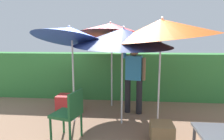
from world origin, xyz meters
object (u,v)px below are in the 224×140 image
umbrella_orange (162,29)px  cooler_box (68,103)px  umbrella_rainbow (71,34)px  crate_cardboard (162,132)px  chair_plastic (70,112)px  umbrella_navy (111,29)px  person_vendor (134,75)px  umbrella_yellow (123,37)px

umbrella_orange → cooler_box: size_ratio=4.55×
umbrella_rainbow → crate_cardboard: (1.78, -0.68, -1.71)m
umbrella_orange → chair_plastic: umbrella_orange is taller
umbrella_navy → crate_cardboard: umbrella_navy is taller
person_vendor → chair_plastic: person_vendor is taller
crate_cardboard → umbrella_yellow: bearing=138.3°
umbrella_orange → crate_cardboard: umbrella_orange is taller
person_vendor → cooler_box: person_vendor is taller
person_vendor → chair_plastic: size_ratio=2.11×
umbrella_navy → cooler_box: (-1.05, -0.44, -1.83)m
umbrella_rainbow → umbrella_orange: bearing=-1.2°
person_vendor → crate_cardboard: size_ratio=4.77×
umbrella_rainbow → chair_plastic: umbrella_rainbow is taller
umbrella_orange → person_vendor: bearing=129.6°
umbrella_rainbow → chair_plastic: 1.59m
crate_cardboard → chair_plastic: bearing=-175.3°
cooler_box → umbrella_orange: bearing=-16.5°
umbrella_navy → umbrella_yellow: bearing=-72.4°
cooler_box → umbrella_navy: bearing=22.7°
chair_plastic → cooler_box: bearing=109.9°
crate_cardboard → person_vendor: bearing=110.8°
umbrella_navy → chair_plastic: (-0.54, -1.84, -1.51)m
umbrella_yellow → umbrella_navy: 1.15m
umbrella_yellow → umbrella_navy: bearing=107.6°
umbrella_orange → umbrella_yellow: (-0.74, -0.00, -0.15)m
umbrella_rainbow → chair_plastic: size_ratio=2.52×
person_vendor → crate_cardboard: person_vendor is taller
umbrella_orange → umbrella_yellow: umbrella_orange is taller
chair_plastic → cooler_box: chair_plastic is taller
umbrella_orange → cooler_box: (-2.13, 0.63, -1.76)m
umbrella_yellow → cooler_box: umbrella_yellow is taller
umbrella_orange → person_vendor: size_ratio=1.21×
umbrella_navy → cooler_box: size_ratio=4.59×
umbrella_navy → person_vendor: size_ratio=1.22×
umbrella_rainbow → crate_cardboard: bearing=-20.8°
umbrella_orange → crate_cardboard: (-0.03, -0.64, -1.80)m
cooler_box → crate_cardboard: cooler_box is taller
chair_plastic → umbrella_yellow: bearing=41.0°
umbrella_navy → person_vendor: 1.31m
person_vendor → umbrella_rainbow: bearing=-156.3°
umbrella_yellow → person_vendor: bearing=69.0°
umbrella_orange → cooler_box: bearing=163.5°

